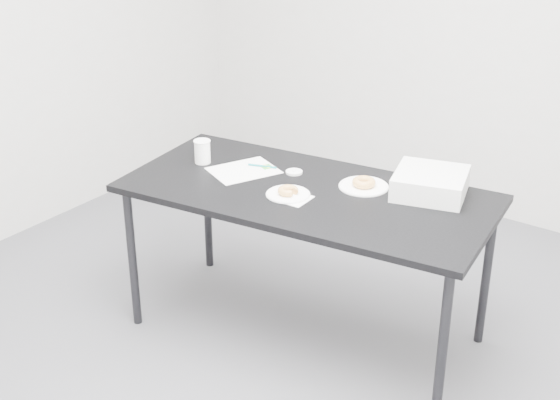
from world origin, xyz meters
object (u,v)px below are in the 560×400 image
Objects in this scene: table at (307,202)px; bakery_box at (430,183)px; donut_far at (364,182)px; pen at (262,166)px; scorecard at (244,170)px; donut_near at (288,191)px; plate_far at (364,186)px; plate_near at (288,194)px; coffee_cup at (202,151)px.

bakery_box is (0.48, 0.30, 0.11)m from table.
donut_far is at bearing 36.16° from table.
donut_far is (0.53, 0.09, 0.02)m from pen.
scorecard is 0.99× the size of bakery_box.
bakery_box reaches higher than donut_near.
plate_near is at bearing -129.44° from plate_far.
donut_near is at bearing -118.76° from table.
plate_far is at bearing -174.40° from bakery_box.
bakery_box is (0.87, 0.29, 0.05)m from scorecard.
plate_far is 2.13× the size of donut_far.
pen is at bearing -170.68° from donut_far.
pen is at bearing 146.40° from donut_near.
plate_far is 0.02m from donut_far.
plate_near is 0.37m from donut_far.
scorecard is at bearing 162.31° from donut_near.
coffee_cup is at bearing -165.39° from plate_far.
donut_near is 0.30× the size of bakery_box.
plate_near is 2.13× the size of donut_near.
bakery_box is at bearing -4.68° from pen.
donut_far reaches higher than pen.
plate_far is at bearing 36.16° from table.
bakery_box is (0.28, 0.11, 0.03)m from donut_far.
pen reaches higher than table.
coffee_cup reaches higher than plate_far.
table is at bearing 68.61° from plate_near.
pen is 1.22× the size of coffee_cup.
scorecard is 3.29× the size of donut_near.
pen is at bearing 177.82° from bakery_box.
pen is 0.36m from donut_near.
plate_near is (0.35, -0.11, 0.00)m from scorecard.
coffee_cup is at bearing 172.85° from donut_near.
bakery_box is (0.28, 0.11, 0.05)m from plate_far.
table is 15.14× the size of coffee_cup.
plate_near is at bearing 0.00° from donut_near.
coffee_cup is at bearing -146.19° from scorecard.
scorecard is 0.10m from pen.
bakery_box is at bearing 16.45° from coffee_cup.
table is 7.71× the size of plate_far.
donut_near is (0.35, -0.11, 0.02)m from scorecard.
plate_near reaches higher than table.
table is 5.75× the size of scorecard.
bakery_box reaches higher than donut_far.
table is 0.58m from bakery_box.
pen is 0.31m from coffee_cup.
coffee_cup is at bearing -165.39° from donut_far.
donut_near is at bearing -7.15° from coffee_cup.
plate_far is at bearing 41.29° from scorecard.
pen is 1.53× the size of donut_near.
donut_near is 0.59m from coffee_cup.
donut_near reaches higher than plate_far.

